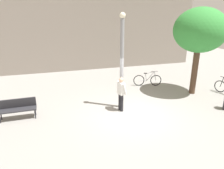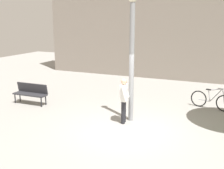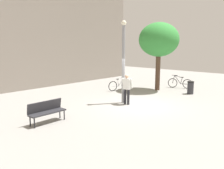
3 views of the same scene
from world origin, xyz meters
name	(u,v)px [view 3 (image 3 of 3)]	position (x,y,z in m)	size (l,w,h in m)	color
ground_plane	(138,105)	(0.00, 0.00, 0.00)	(36.00, 36.00, 0.00)	gray
building_facade	(41,31)	(0.00, 9.56, 4.31)	(17.83, 2.00, 8.61)	gray
lamppost	(123,60)	(-0.18, 0.94, 2.45)	(0.28, 0.28, 4.55)	gray
person_by_lamppost	(127,87)	(-0.32, 0.57, 0.97)	(0.36, 0.62, 1.67)	#232328
park_bench	(46,110)	(-5.00, 1.12, 0.55)	(1.61, 0.50, 0.92)	#2D2D33
plaza_tree	(159,40)	(4.45, 1.55, 3.58)	(2.82, 2.82, 4.82)	#4F3828
bicycle_silver	(119,85)	(2.51, 3.53, 0.38)	(1.75, 0.55, 0.97)	black
bicycle_black	(180,83)	(6.32, 0.73, 0.38)	(0.61, 1.74, 0.97)	black
trash_bin	(190,88)	(4.75, -0.82, 0.43)	(0.43, 0.43, 0.86)	#2D2D33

